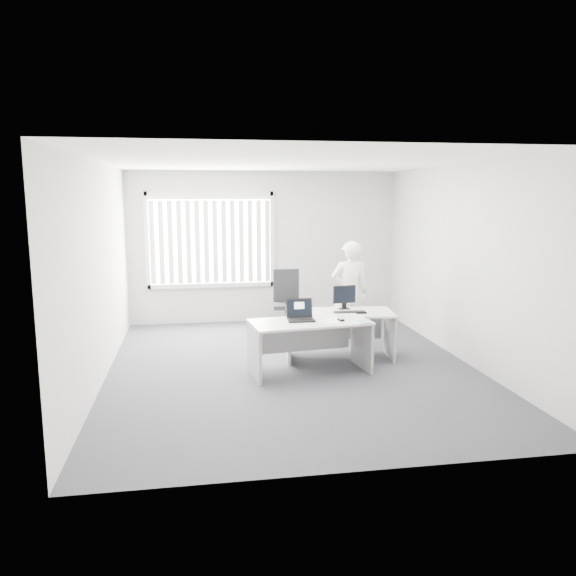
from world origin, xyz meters
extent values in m
plane|color=#46474D|center=(0.00, 0.00, 0.00)|extent=(6.00, 6.00, 0.00)
cube|color=beige|center=(0.00, 3.00, 1.40)|extent=(5.00, 0.02, 2.80)
cube|color=beige|center=(0.00, -3.00, 1.40)|extent=(5.00, 0.02, 2.80)
cube|color=beige|center=(-2.50, 0.00, 1.40)|extent=(0.02, 6.00, 2.80)
cube|color=beige|center=(2.50, 0.00, 1.40)|extent=(0.02, 6.00, 2.80)
cube|color=white|center=(0.00, 0.00, 2.80)|extent=(5.00, 6.00, 0.02)
cube|color=silver|center=(-1.00, 2.96, 1.55)|extent=(2.32, 0.06, 1.76)
cube|color=silver|center=(0.20, -0.25, 0.70)|extent=(1.65, 0.93, 0.03)
cube|color=#9A9A9C|center=(-0.56, -0.35, 0.34)|extent=(0.13, 0.68, 0.69)
cube|color=#9A9A9C|center=(0.96, -0.15, 0.34)|extent=(0.13, 0.68, 0.69)
cube|color=silver|center=(0.76, 0.33, 0.69)|extent=(1.60, 0.88, 0.03)
cube|color=#9A9A9C|center=(0.02, 0.41, 0.34)|extent=(0.11, 0.66, 0.67)
cube|color=#9A9A9C|center=(1.50, 0.25, 0.34)|extent=(0.11, 0.66, 0.67)
cylinder|color=black|center=(0.26, 2.02, 0.04)|extent=(0.67, 0.67, 0.08)
cylinder|color=black|center=(0.26, 2.02, 0.24)|extent=(0.07, 0.07, 0.47)
cube|color=black|center=(0.26, 2.02, 0.47)|extent=(0.51, 0.51, 0.07)
cube|color=black|center=(0.28, 2.23, 0.80)|extent=(0.46, 0.10, 0.56)
imported|color=white|center=(1.16, 1.22, 0.83)|extent=(0.64, 0.45, 1.65)
cube|color=white|center=(0.52, -0.26, 0.72)|extent=(0.40, 0.37, 0.00)
cube|color=silver|center=(0.91, -0.41, 0.72)|extent=(0.18, 0.23, 0.01)
cube|color=black|center=(0.88, 0.21, 0.71)|extent=(0.46, 0.16, 0.02)
camera|label=1|loc=(-1.29, -7.39, 2.40)|focal=35.00mm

